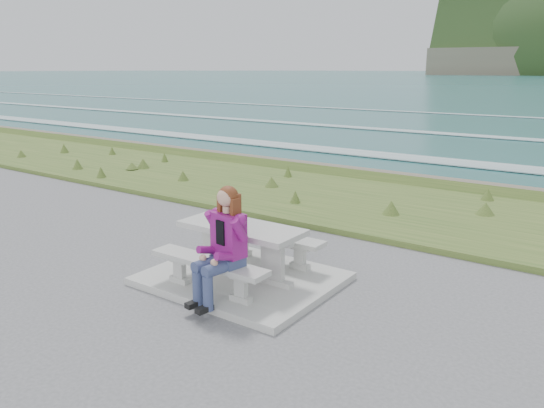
# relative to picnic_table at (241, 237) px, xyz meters

# --- Properties ---
(concrete_slab) EXTENTS (2.60, 2.10, 0.10)m
(concrete_slab) POSITION_rel_picnic_table_xyz_m (-0.00, 0.00, -0.63)
(concrete_slab) COLOR #A6A7A1
(concrete_slab) RESTS_ON ground
(picnic_table) EXTENTS (1.80, 0.75, 0.75)m
(picnic_table) POSITION_rel_picnic_table_xyz_m (0.00, 0.00, 0.00)
(picnic_table) COLOR #A6A7A1
(picnic_table) RESTS_ON concrete_slab
(bench_landward) EXTENTS (1.80, 0.35, 0.45)m
(bench_landward) POSITION_rel_picnic_table_xyz_m (0.00, -0.70, -0.23)
(bench_landward) COLOR #A6A7A1
(bench_landward) RESTS_ON concrete_slab
(bench_seaward) EXTENTS (1.80, 0.35, 0.45)m
(bench_seaward) POSITION_rel_picnic_table_xyz_m (0.00, 0.70, -0.23)
(bench_seaward) COLOR #A6A7A1
(bench_seaward) RESTS_ON concrete_slab
(grass_verge) EXTENTS (160.00, 4.50, 0.22)m
(grass_verge) POSITION_rel_picnic_table_xyz_m (-0.00, 5.00, -0.68)
(grass_verge) COLOR #31551F
(grass_verge) RESTS_ON ground
(shore_drop) EXTENTS (160.00, 0.80, 2.20)m
(shore_drop) POSITION_rel_picnic_table_xyz_m (-0.00, 7.90, -0.68)
(shore_drop) COLOR #625849
(shore_drop) RESTS_ON ground
(ocean) EXTENTS (1600.00, 1600.00, 0.09)m
(ocean) POSITION_rel_picnic_table_xyz_m (-0.00, 25.09, -2.42)
(ocean) COLOR #215D5D
(ocean) RESTS_ON ground
(seated_woman) EXTENTS (0.53, 0.81, 1.48)m
(seated_woman) POSITION_rel_picnic_table_xyz_m (0.31, -0.84, -0.04)
(seated_woman) COLOR navy
(seated_woman) RESTS_ON concrete_slab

